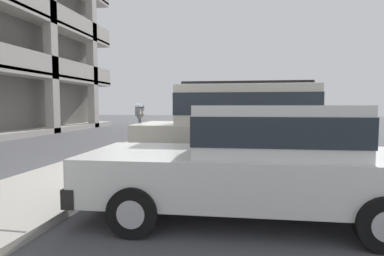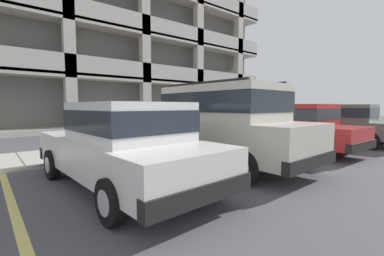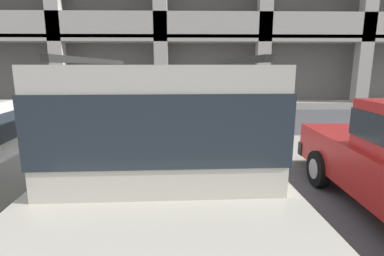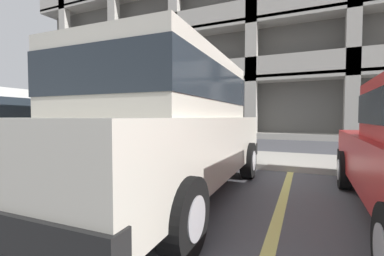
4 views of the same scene
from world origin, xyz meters
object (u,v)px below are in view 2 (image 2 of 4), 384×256
object	(u,v)px
blue_coupe	(338,123)
parking_meter_near	(171,114)
red_sedan	(123,143)
dark_hatchback	(291,126)
parking_meter_far	(273,111)
silver_suv	(221,122)

from	to	relation	value
blue_coupe	parking_meter_near	distance (m)	6.69
red_sedan	parking_meter_near	distance (m)	3.98
dark_hatchback	parking_meter_near	bearing A→B (deg)	140.12
dark_hatchback	parking_meter_far	distance (m)	3.91
silver_suv	blue_coupe	world-z (taller)	silver_suv
red_sedan	parking_meter_far	xyz separation A→B (m)	(8.81, 2.68, 0.41)
silver_suv	parking_meter_far	size ratio (longest dim) A/B	3.24
silver_suv	red_sedan	size ratio (longest dim) A/B	1.06
silver_suv	dark_hatchback	distance (m)	3.21
parking_meter_near	parking_meter_far	size ratio (longest dim) A/B	0.98
parking_meter_far	blue_coupe	bearing A→B (deg)	-87.43
dark_hatchback	parking_meter_far	bearing A→B (deg)	42.56
parking_meter_near	parking_meter_far	world-z (taller)	parking_meter_far
dark_hatchback	parking_meter_near	world-z (taller)	parking_meter_near
red_sedan	dark_hatchback	distance (m)	5.89
parking_meter_far	dark_hatchback	bearing A→B (deg)	-138.47
dark_hatchback	parking_meter_near	size ratio (longest dim) A/B	3.07
parking_meter_near	parking_meter_far	xyz separation A→B (m)	(5.91, -0.02, 0.02)
red_sedan	parking_meter_near	world-z (taller)	parking_meter_near
parking_meter_near	parking_meter_far	distance (m)	5.91
blue_coupe	parking_meter_near	bearing A→B (deg)	150.55
silver_suv	parking_meter_near	bearing A→B (deg)	83.70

